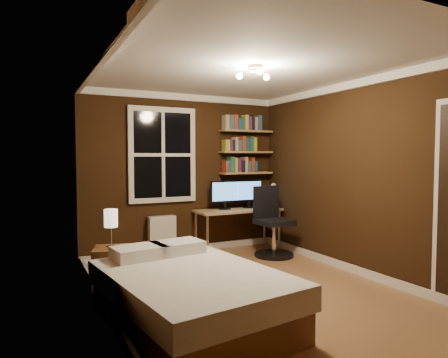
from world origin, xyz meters
name	(u,v)px	position (x,y,z in m)	size (l,w,h in m)	color
floor	(250,291)	(0.00, 0.00, 0.00)	(4.20, 4.20, 0.00)	olive
wall_back	(183,174)	(0.00, 2.10, 1.25)	(3.20, 0.04, 2.50)	black
wall_left	(103,185)	(-1.60, 0.00, 1.25)	(0.04, 4.20, 2.50)	black
wall_right	(357,178)	(1.60, 0.00, 1.25)	(0.04, 4.20, 2.50)	black
ceiling	(251,67)	(0.00, 0.00, 2.50)	(3.20, 4.20, 0.02)	white
window	(163,155)	(-0.35, 2.06, 1.55)	(1.06, 0.06, 1.46)	silver
ceiling_fixture	(255,75)	(0.00, -0.10, 2.40)	(0.44, 0.44, 0.18)	beige
bookshelf_lower	(246,173)	(1.08, 1.98, 1.25)	(0.92, 0.22, 0.03)	#997B4A
books_row_lower	(246,165)	(1.08, 1.98, 1.38)	(0.60, 0.16, 0.23)	maroon
bookshelf_middle	(246,152)	(1.08, 1.98, 1.60)	(0.92, 0.22, 0.03)	#997B4A
books_row_middle	(246,144)	(1.08, 1.98, 1.73)	(0.54, 0.16, 0.23)	navy
bookshelf_upper	(246,131)	(1.08, 1.98, 1.95)	(0.92, 0.22, 0.03)	#997B4A
books_row_upper	(246,123)	(1.08, 1.98, 2.08)	(0.60, 0.16, 0.23)	#285E3B
bed	(191,296)	(-0.94, -0.56, 0.27)	(1.55, 1.99, 0.62)	brown
nightstand	(112,269)	(-1.39, 0.73, 0.25)	(0.39, 0.39, 0.49)	brown
bedside_lamp	(111,228)	(-1.39, 0.73, 0.71)	(0.15, 0.15, 0.43)	white
radiator	(162,236)	(-0.39, 1.99, 0.31)	(0.41, 0.14, 0.62)	silver
desk	(238,213)	(0.84, 1.81, 0.61)	(1.42, 0.53, 0.67)	#997B4A
monitor_left	(225,195)	(0.63, 1.89, 0.91)	(0.51, 0.12, 0.47)	black
monitor_right	(249,194)	(1.07, 1.89, 0.91)	(0.51, 0.12, 0.47)	black
desk_lamp	(271,195)	(1.39, 1.70, 0.89)	(0.14, 0.32, 0.44)	silver
office_chair	(272,229)	(1.13, 1.26, 0.41)	(0.59, 0.59, 1.07)	black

